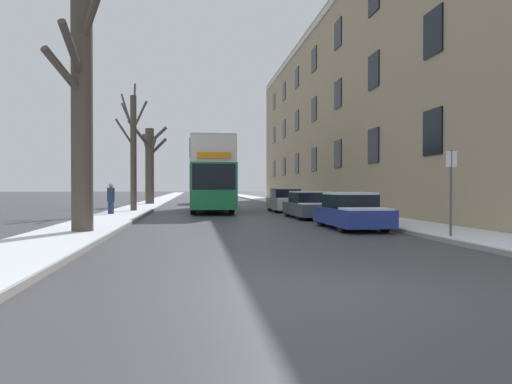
# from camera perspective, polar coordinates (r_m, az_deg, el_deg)

# --- Properties ---
(ground_plane) EXTENTS (320.00, 320.00, 0.00)m
(ground_plane) POSITION_cam_1_polar(r_m,az_deg,el_deg) (6.93, 10.73, -12.11)
(ground_plane) COLOR #424247
(sidewalk_left) EXTENTS (2.50, 130.00, 0.16)m
(sidewalk_left) POSITION_cam_1_polar(r_m,az_deg,el_deg) (59.55, -11.42, -0.81)
(sidewalk_left) COLOR gray
(sidewalk_left) RESTS_ON ground
(sidewalk_right) EXTENTS (2.50, 130.00, 0.16)m
(sidewalk_right) POSITION_cam_1_polar(r_m,az_deg,el_deg) (59.97, -0.09, -0.79)
(sidewalk_right) COLOR gray
(sidewalk_right) RESTS_ON ground
(terrace_facade_right) EXTENTS (9.10, 47.02, 14.54)m
(terrace_facade_right) POSITION_cam_1_polar(r_m,az_deg,el_deg) (37.56, 14.03, 9.38)
(terrace_facade_right) COLOR tan
(terrace_facade_right) RESTS_ON ground
(bare_tree_left_0) EXTENTS (1.89, 2.16, 7.99)m
(bare_tree_left_0) POSITION_cam_1_polar(r_m,az_deg,el_deg) (15.38, -20.97, 10.39)
(bare_tree_left_0) COLOR #4C4238
(bare_tree_left_0) RESTS_ON ground
(bare_tree_left_1) EXTENTS (2.00, 2.90, 8.00)m
(bare_tree_left_1) POSITION_cam_1_polar(r_m,az_deg,el_deg) (28.05, -15.13, 5.47)
(bare_tree_left_1) COLOR #4C4238
(bare_tree_left_1) RESTS_ON ground
(bare_tree_left_2) EXTENTS (3.01, 4.28, 6.82)m
(bare_tree_left_2) POSITION_cam_1_polar(r_m,az_deg,el_deg) (39.15, -13.16, 3.61)
(bare_tree_left_2) COLOR #4C4238
(bare_tree_left_2) RESTS_ON ground
(double_decker_bus) EXTENTS (2.53, 10.05, 4.37)m
(double_decker_bus) POSITION_cam_1_polar(r_m,az_deg,el_deg) (28.88, -5.72, 2.47)
(double_decker_bus) COLOR #1E7A47
(double_decker_bus) RESTS_ON ground
(parked_car_0) EXTENTS (1.74, 4.20, 1.34)m
(parked_car_0) POSITION_cam_1_polar(r_m,az_deg,el_deg) (17.07, 11.75, -2.44)
(parked_car_0) COLOR navy
(parked_car_0) RESTS_ON ground
(parked_car_1) EXTENTS (1.90, 4.47, 1.33)m
(parked_car_1) POSITION_cam_1_polar(r_m,az_deg,el_deg) (22.72, 6.75, -1.69)
(parked_car_1) COLOR #474C56
(parked_car_1) RESTS_ON ground
(parked_car_2) EXTENTS (1.81, 4.15, 1.46)m
(parked_car_2) POSITION_cam_1_polar(r_m,az_deg,el_deg) (28.58, 3.71, -1.11)
(parked_car_2) COLOR silver
(parked_car_2) RESTS_ON ground
(oncoming_van) EXTENTS (2.07, 4.84, 2.25)m
(oncoming_van) POSITION_cam_1_polar(r_m,az_deg,el_deg) (42.73, -6.56, 0.18)
(oncoming_van) COLOR #333842
(oncoming_van) RESTS_ON ground
(pedestrian_left_sidewalk) EXTENTS (0.38, 0.38, 1.73)m
(pedestrian_left_sidewalk) POSITION_cam_1_polar(r_m,az_deg,el_deg) (24.60, -17.69, -0.77)
(pedestrian_left_sidewalk) COLOR navy
(pedestrian_left_sidewalk) RESTS_ON ground
(street_sign_post) EXTENTS (0.32, 0.07, 2.56)m
(street_sign_post) POSITION_cam_1_polar(r_m,az_deg,el_deg) (13.80, 23.19, 0.32)
(street_sign_post) COLOR #4C4F54
(street_sign_post) RESTS_ON ground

